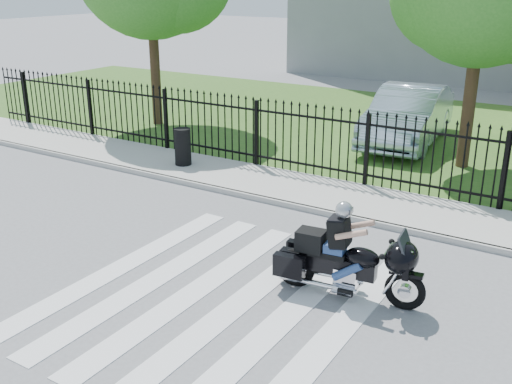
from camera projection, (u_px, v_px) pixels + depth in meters
The scene contains 9 objects.
ground at pixel (217, 298), 9.33m from camera, with size 120.00×120.00×0.00m, color slate.
crosswalk at pixel (217, 297), 9.32m from camera, with size 5.00×5.50×0.01m, color silver, non-canonical shape.
sidewalk at pixel (347, 199), 13.30m from camera, with size 40.00×2.00×0.12m, color #ADAAA3.
curb at pixel (328, 213), 12.50m from camera, with size 40.00×0.12×0.12m, color #ADAAA3.
grass_strip at pixel (437, 135), 18.90m from camera, with size 40.00×12.00×0.02m, color #305A1E.
iron_fence at pixel (367, 152), 13.81m from camera, with size 26.00×0.04×1.80m.
motorcycle_rider at pixel (344, 257), 9.19m from camera, with size 2.40×0.92×1.59m.
parked_car at pixel (408, 115), 17.68m from camera, with size 1.77×5.07×1.67m, color #A6BCD1.
litter_bin at pixel (183, 147), 15.39m from camera, with size 0.42×0.42×0.95m, color black.
Camera 1 is at (4.87, -6.65, 4.71)m, focal length 42.00 mm.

